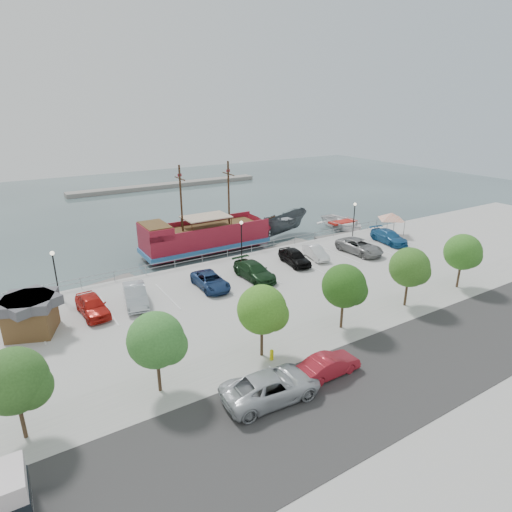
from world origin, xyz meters
TOP-DOWN VIEW (x-y plane):
  - ground at (0.00, 0.00)m, footprint 160.00×160.00m
  - land_slab at (0.00, -21.00)m, footprint 100.00×58.00m
  - street at (0.00, -16.00)m, footprint 100.00×8.00m
  - sidewalk at (0.00, -10.00)m, footprint 100.00×4.00m
  - seawall_railing at (0.00, 7.80)m, footprint 50.00×0.06m
  - far_shore at (10.00, 55.00)m, footprint 40.00×3.00m
  - pirate_ship at (0.27, 13.32)m, footprint 17.36×4.88m
  - patrol_boat at (10.98, 14.01)m, footprint 7.87×4.06m
  - speedboat at (19.39, 11.95)m, footprint 5.64×7.69m
  - dock_west at (-13.69, 9.20)m, footprint 6.42×3.38m
  - dock_mid at (7.47, 9.20)m, footprint 7.86×3.97m
  - dock_east at (16.29, 9.20)m, footprint 6.81×2.40m
  - shed at (-20.52, 1.28)m, footprint 4.43×4.43m
  - canopy_tent at (20.41, 4.49)m, footprint 4.49×4.49m
  - street_van at (-9.87, -13.95)m, footprint 5.97×3.05m
  - street_sedan at (-5.66, -13.96)m, footprint 4.16×1.51m
  - fire_hydrant at (-7.74, -10.80)m, footprint 0.27×0.27m
  - lamp_post_left at (-18.00, 6.50)m, footprint 0.36×0.36m
  - lamp_post_mid at (0.00, 6.50)m, footprint 0.36×0.36m
  - lamp_post_right at (16.00, 6.50)m, footprint 0.36×0.36m
  - tree_a at (-21.85, -10.07)m, footprint 3.30×3.20m
  - tree_b at (-14.85, -10.07)m, footprint 3.30×3.20m
  - tree_c at (-7.85, -10.07)m, footprint 3.30×3.20m
  - tree_d at (-0.85, -10.07)m, footprint 3.30×3.20m
  - tree_e at (6.15, -10.07)m, footprint 3.30×3.20m
  - tree_f at (13.15, -10.07)m, footprint 3.30×3.20m
  - parked_car_a at (-16.19, 1.93)m, footprint 2.17×4.74m
  - parked_car_b at (-12.75, 1.98)m, footprint 2.57×5.10m
  - parked_car_c at (-6.04, 1.66)m, footprint 2.34×4.90m
  - parked_car_d at (-1.55, 1.43)m, footprint 2.34×5.39m
  - parked_car_e at (4.03, 2.55)m, footprint 2.44×4.82m
  - parked_car_f at (6.96, 2.72)m, footprint 2.17×4.21m
  - parked_car_g at (12.17, 1.48)m, footprint 2.93×5.74m
  - parked_car_h at (17.80, 2.34)m, footprint 2.76×5.43m

SIDE VIEW (x-z plane):
  - ground at x=0.00m, z-range -1.00..-1.00m
  - dock_west at x=-13.69m, z-range -1.00..-0.65m
  - dock_east at x=16.29m, z-range -1.00..-0.62m
  - dock_mid at x=7.47m, z-range -1.00..-0.57m
  - land_slab at x=0.00m, z-range -1.20..0.00m
  - far_shore at x=10.00m, z-range -1.00..-0.20m
  - speedboat at x=19.39m, z-range -1.00..0.55m
  - street at x=0.00m, z-range -0.01..0.03m
  - sidewalk at x=0.00m, z-range -0.01..0.04m
  - fire_hydrant at x=-7.74m, z-range 0.03..0.81m
  - patrol_boat at x=10.98m, z-range -1.00..1.90m
  - seawall_railing at x=0.00m, z-range 0.03..1.03m
  - parked_car_f at x=6.96m, z-range 0.00..1.32m
  - parked_car_c at x=-6.04m, z-range 0.00..1.35m
  - street_sedan at x=-5.66m, z-range 0.00..1.36m
  - parked_car_h at x=17.80m, z-range 0.00..1.51m
  - parked_car_d at x=-1.55m, z-range 0.00..1.54m
  - parked_car_g at x=12.17m, z-range 0.00..1.55m
  - parked_car_e at x=4.03m, z-range 0.00..1.57m
  - parked_car_a at x=-16.19m, z-range 0.00..1.57m
  - parked_car_b at x=-12.75m, z-range 0.00..1.60m
  - street_van at x=-9.87m, z-range 0.00..1.61m
  - pirate_ship at x=0.27m, z-range -4.64..6.30m
  - shed at x=-20.52m, z-range 0.09..2.91m
  - canopy_tent at x=20.41m, z-range 1.22..4.50m
  - lamp_post_left at x=-18.00m, z-range 0.80..5.08m
  - lamp_post_mid at x=0.00m, z-range 0.80..5.08m
  - lamp_post_right at x=16.00m, z-range 0.80..5.08m
  - tree_a at x=-21.85m, z-range 0.80..5.80m
  - tree_b at x=-14.85m, z-range 0.80..5.80m
  - tree_c at x=-7.85m, z-range 0.80..5.80m
  - tree_d at x=-0.85m, z-range 0.80..5.80m
  - tree_e at x=6.15m, z-range 0.80..5.80m
  - tree_f at x=13.15m, z-range 0.80..5.80m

